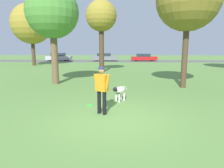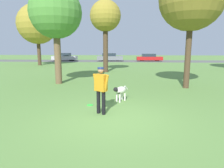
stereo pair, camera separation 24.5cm
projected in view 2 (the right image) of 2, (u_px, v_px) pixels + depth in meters
The scene contains 11 objects.
ground_plane at pixel (113, 119), 6.40m from camera, with size 120.00×120.00×0.00m, color #608C42.
far_road_strip at pixel (124, 61), 35.28m from camera, with size 120.00×6.00×0.01m.
person at pixel (101, 87), 6.76m from camera, with size 0.62×0.44×1.62m.
dog at pixel (120, 91), 8.45m from camera, with size 0.66×0.81×0.67m.
frisbee at pixel (90, 105), 7.96m from camera, with size 0.25×0.25×0.02m.
tree_mid_center at pixel (105, 17), 18.20m from camera, with size 2.83×2.83×6.58m.
tree_near_left at pixel (56, 13), 12.10m from camera, with size 3.18×3.18×6.00m.
tree_far_left at pixel (37, 24), 25.81m from camera, with size 5.11×5.11×7.89m.
parked_car_silver at pixel (64, 57), 36.15m from camera, with size 4.47×1.79×1.40m.
parked_car_grey at pixel (110, 57), 35.05m from camera, with size 4.56×2.01×1.39m.
parked_car_red at pixel (149, 58), 34.85m from camera, with size 4.48×1.79×1.30m.
Camera 2 is at (0.38, -6.09, 2.24)m, focal length 32.00 mm.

